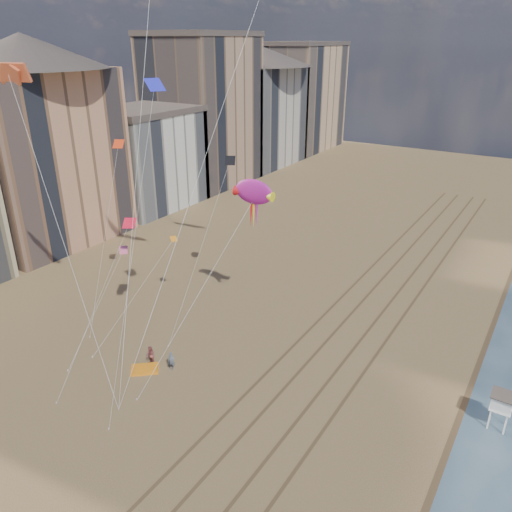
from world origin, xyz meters
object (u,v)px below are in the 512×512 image
Objects in this scene: lifeguard_stand at (502,402)px; kite_flyer_b at (151,356)px; show_kite at (254,192)px; grounded_kite at (145,369)px; kite_flyer_a at (171,361)px.

kite_flyer_b is (-28.26, -8.22, -1.44)m from lifeguard_stand.
show_kite is 11.00× the size of kite_flyer_b.
show_kite reaches higher than kite_flyer_b.
show_kite is at bearing 32.04° from grounded_kite.
show_kite reaches higher than lifeguard_stand.
show_kite is (-24.22, 3.06, 11.90)m from lifeguard_stand.
show_kite is (3.89, 12.30, 14.14)m from grounded_kite.
lifeguard_stand is 1.76× the size of kite_flyer_a.
lifeguard_stand is at bearing 26.67° from kite_flyer_b.
kite_flyer_b is at bearing -109.70° from show_kite.
kite_flyer_b is (-2.09, -0.43, 0.06)m from kite_flyer_a.
kite_flyer_a is at bearing -100.17° from show_kite.
kite_flyer_a is at bearing -163.44° from lifeguard_stand.
lifeguard_stand is at bearing -22.21° from grounded_kite.
show_kite is 11.80× the size of kite_flyer_a.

